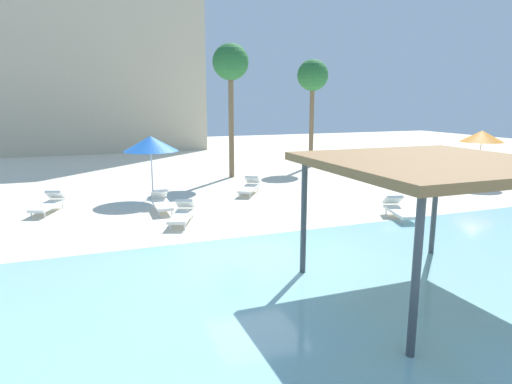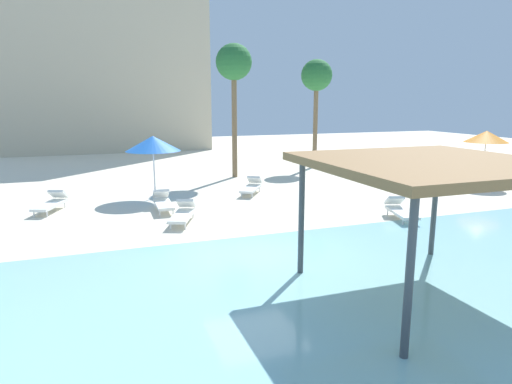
{
  "view_description": "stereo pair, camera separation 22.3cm",
  "coord_description": "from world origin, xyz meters",
  "px_view_note": "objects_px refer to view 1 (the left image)",
  "views": [
    {
      "loc": [
        -4.15,
        -10.93,
        4.12
      ],
      "look_at": [
        0.75,
        2.0,
        1.3
      ],
      "focal_mm": 31.51,
      "sensor_mm": 36.0,
      "label": 1
    },
    {
      "loc": [
        -3.94,
        -11.01,
        4.12
      ],
      "look_at": [
        0.75,
        2.0,
        1.3
      ],
      "focal_mm": 31.51,
      "sensor_mm": 36.0,
      "label": 2
    }
  ],
  "objects_px": {
    "beach_umbrella_blue_3": "(151,144)",
    "lounge_chair_6": "(162,202)",
    "beach_umbrella_orange_2": "(482,136)",
    "palm_tree_1": "(313,78)",
    "shade_pavilion": "(433,167)",
    "lounge_chair_0": "(399,209)",
    "lounge_chair_2": "(249,187)",
    "palm_tree_0": "(231,66)",
    "lounge_chair_1": "(182,213)",
    "lounge_chair_5": "(49,203)"
  },
  "relations": [
    {
      "from": "beach_umbrella_orange_2",
      "to": "lounge_chair_5",
      "type": "distance_m",
      "value": 19.91
    },
    {
      "from": "shade_pavilion",
      "to": "lounge_chair_5",
      "type": "height_order",
      "value": "shade_pavilion"
    },
    {
      "from": "palm_tree_1",
      "to": "lounge_chair_1",
      "type": "bearing_deg",
      "value": -134.95
    },
    {
      "from": "lounge_chair_1",
      "to": "lounge_chair_5",
      "type": "height_order",
      "value": "same"
    },
    {
      "from": "lounge_chair_5",
      "to": "palm_tree_0",
      "type": "bearing_deg",
      "value": 141.37
    },
    {
      "from": "lounge_chair_0",
      "to": "palm_tree_1",
      "type": "distance_m",
      "value": 13.85
    },
    {
      "from": "beach_umbrella_orange_2",
      "to": "lounge_chair_0",
      "type": "xyz_separation_m",
      "value": [
        -8.04,
        -4.1,
        -2.06
      ]
    },
    {
      "from": "beach_umbrella_blue_3",
      "to": "palm_tree_0",
      "type": "relative_size",
      "value": 0.38
    },
    {
      "from": "lounge_chair_6",
      "to": "lounge_chair_1",
      "type": "bearing_deg",
      "value": 12.09
    },
    {
      "from": "palm_tree_0",
      "to": "lounge_chair_1",
      "type": "bearing_deg",
      "value": -118.03
    },
    {
      "from": "beach_umbrella_orange_2",
      "to": "palm_tree_1",
      "type": "distance_m",
      "value": 10.26
    },
    {
      "from": "beach_umbrella_orange_2",
      "to": "lounge_chair_1",
      "type": "bearing_deg",
      "value": -172.72
    },
    {
      "from": "shade_pavilion",
      "to": "beach_umbrella_orange_2",
      "type": "xyz_separation_m",
      "value": [
        11.64,
        9.55,
        -0.38
      ]
    },
    {
      "from": "beach_umbrella_orange_2",
      "to": "lounge_chair_6",
      "type": "relative_size",
      "value": 1.41
    },
    {
      "from": "lounge_chair_0",
      "to": "beach_umbrella_orange_2",
      "type": "bearing_deg",
      "value": 132.83
    },
    {
      "from": "lounge_chair_6",
      "to": "palm_tree_1",
      "type": "distance_m",
      "value": 14.55
    },
    {
      "from": "lounge_chair_1",
      "to": "lounge_chair_6",
      "type": "relative_size",
      "value": 1.04
    },
    {
      "from": "palm_tree_0",
      "to": "lounge_chair_0",
      "type": "bearing_deg",
      "value": -74.72
    },
    {
      "from": "lounge_chair_6",
      "to": "palm_tree_1",
      "type": "height_order",
      "value": "palm_tree_1"
    },
    {
      "from": "lounge_chair_2",
      "to": "palm_tree_1",
      "type": "height_order",
      "value": "palm_tree_1"
    },
    {
      "from": "lounge_chair_0",
      "to": "beach_umbrella_blue_3",
      "type": "bearing_deg",
      "value": -114.01
    },
    {
      "from": "lounge_chair_6",
      "to": "palm_tree_1",
      "type": "xyz_separation_m",
      "value": [
        10.73,
        8.37,
        5.14
      ]
    },
    {
      "from": "shade_pavilion",
      "to": "lounge_chair_2",
      "type": "distance_m",
      "value": 11.62
    },
    {
      "from": "beach_umbrella_blue_3",
      "to": "lounge_chair_6",
      "type": "bearing_deg",
      "value": -89.93
    },
    {
      "from": "lounge_chair_2",
      "to": "lounge_chair_5",
      "type": "relative_size",
      "value": 0.97
    },
    {
      "from": "lounge_chair_2",
      "to": "lounge_chair_6",
      "type": "relative_size",
      "value": 1.0
    },
    {
      "from": "lounge_chair_5",
      "to": "lounge_chair_6",
      "type": "bearing_deg",
      "value": 93.5
    },
    {
      "from": "lounge_chair_5",
      "to": "lounge_chair_6",
      "type": "height_order",
      "value": "same"
    },
    {
      "from": "lounge_chair_6",
      "to": "palm_tree_0",
      "type": "height_order",
      "value": "palm_tree_0"
    },
    {
      "from": "beach_umbrella_blue_3",
      "to": "beach_umbrella_orange_2",
      "type": "bearing_deg",
      "value": -8.41
    },
    {
      "from": "beach_umbrella_blue_3",
      "to": "lounge_chair_1",
      "type": "height_order",
      "value": "beach_umbrella_blue_3"
    },
    {
      "from": "palm_tree_0",
      "to": "palm_tree_1",
      "type": "distance_m",
      "value": 6.23
    },
    {
      "from": "lounge_chair_2",
      "to": "palm_tree_1",
      "type": "distance_m",
      "value": 10.6
    },
    {
      "from": "shade_pavilion",
      "to": "lounge_chair_5",
      "type": "xyz_separation_m",
      "value": [
        -8.12,
        10.87,
        -2.44
      ]
    },
    {
      "from": "lounge_chair_5",
      "to": "palm_tree_0",
      "type": "relative_size",
      "value": 0.28
    },
    {
      "from": "lounge_chair_2",
      "to": "lounge_chair_6",
      "type": "height_order",
      "value": "same"
    },
    {
      "from": "lounge_chair_5",
      "to": "palm_tree_0",
      "type": "xyz_separation_m",
      "value": [
        8.84,
        5.08,
        5.58
      ]
    },
    {
      "from": "lounge_chair_1",
      "to": "lounge_chair_2",
      "type": "relative_size",
      "value": 1.04
    },
    {
      "from": "shade_pavilion",
      "to": "lounge_chair_5",
      "type": "relative_size",
      "value": 2.32
    },
    {
      "from": "lounge_chair_5",
      "to": "palm_tree_0",
      "type": "distance_m",
      "value": 11.63
    },
    {
      "from": "shade_pavilion",
      "to": "lounge_chair_6",
      "type": "relative_size",
      "value": 2.42
    },
    {
      "from": "lounge_chair_6",
      "to": "lounge_chair_2",
      "type": "bearing_deg",
      "value": 113.96
    },
    {
      "from": "shade_pavilion",
      "to": "palm_tree_0",
      "type": "xyz_separation_m",
      "value": [
        0.73,
        15.96,
        3.13
      ]
    },
    {
      "from": "shade_pavilion",
      "to": "palm_tree_1",
      "type": "distance_m",
      "value": 19.32
    },
    {
      "from": "lounge_chair_1",
      "to": "lounge_chair_5",
      "type": "bearing_deg",
      "value": -104.73
    },
    {
      "from": "lounge_chair_0",
      "to": "palm_tree_0",
      "type": "xyz_separation_m",
      "value": [
        -2.87,
        10.51,
        5.58
      ]
    },
    {
      "from": "shade_pavilion",
      "to": "lounge_chair_0",
      "type": "distance_m",
      "value": 6.97
    },
    {
      "from": "beach_umbrella_orange_2",
      "to": "lounge_chair_0",
      "type": "relative_size",
      "value": 1.35
    },
    {
      "from": "beach_umbrella_orange_2",
      "to": "beach_umbrella_blue_3",
      "type": "xyz_separation_m",
      "value": [
        -15.76,
        2.33,
        -0.04
      ]
    },
    {
      "from": "lounge_chair_5",
      "to": "lounge_chair_2",
      "type": "bearing_deg",
      "value": 114.84
    }
  ]
}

